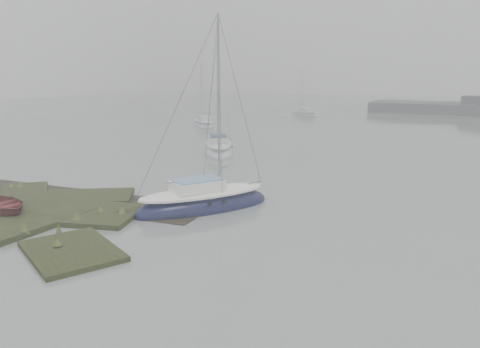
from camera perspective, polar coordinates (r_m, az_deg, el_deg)
The scene contains 6 objects.
ground at distance 42.46m, azimuth 11.76°, elevation 4.38°, with size 160.00×160.00×0.00m, color slate.
sailboat_main at distance 19.93m, azimuth -4.53°, elevation -3.51°, with size 4.94×6.24×8.62m.
sailboat_white at distance 33.51m, azimuth -2.61°, elevation 3.00°, with size 4.92×6.11×8.47m.
sailboat_far_a at distance 49.99m, azimuth -4.44°, elevation 6.03°, with size 4.89×4.69×7.20m.
sailboat_far_c at distance 62.63m, azimuth 7.86°, elevation 7.21°, with size 4.88×3.47×6.62m.
dinghy at distance 21.05m, azimuth -26.99°, elevation -3.29°, with size 2.04×2.86×0.59m, color maroon.
Camera 1 is at (11.94, -10.35, 5.71)m, focal length 35.00 mm.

